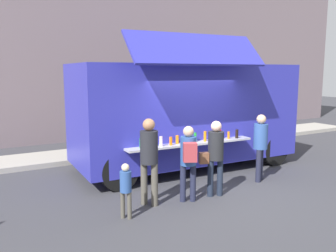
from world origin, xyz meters
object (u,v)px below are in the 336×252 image
(customer_mid_with_backpack, at_px, (188,156))
(child_near_queue, at_px, (126,186))
(food_truck_main, at_px, (186,112))
(trash_bin, at_px, (244,127))
(customer_rear_waiting, at_px, (149,154))
(customer_front_ordering, at_px, (215,152))
(customer_extra_browsing, at_px, (260,142))

(customer_mid_with_backpack, height_order, child_near_queue, customer_mid_with_backpack)
(food_truck_main, height_order, trash_bin, food_truck_main)
(customer_mid_with_backpack, relative_size, customer_rear_waiting, 0.90)
(customer_front_ordering, bearing_deg, customer_extra_browsing, -62.07)
(customer_front_ordering, bearing_deg, customer_mid_with_backpack, 108.60)
(customer_mid_with_backpack, height_order, customer_extra_browsing, customer_extra_browsing)
(food_truck_main, xyz_separation_m, customer_mid_with_backpack, (-1.45, -2.36, -0.61))
(trash_bin, distance_m, customer_mid_with_backpack, 7.39)
(trash_bin, bearing_deg, customer_mid_with_backpack, -140.57)
(food_truck_main, distance_m, customer_mid_with_backpack, 2.84)
(customer_rear_waiting, relative_size, customer_extra_browsing, 1.07)
(food_truck_main, distance_m, child_near_queue, 3.96)
(customer_rear_waiting, xyz_separation_m, customer_extra_browsing, (3.11, 0.07, -0.07))
(food_truck_main, distance_m, customer_extra_browsing, 2.29)
(trash_bin, distance_m, child_near_queue, 8.63)
(food_truck_main, bearing_deg, trash_bin, 30.69)
(trash_bin, distance_m, customer_front_ordering, 6.85)
(trash_bin, relative_size, customer_front_ordering, 0.61)
(customer_mid_with_backpack, bearing_deg, customer_extra_browsing, -56.90)
(customer_front_ordering, distance_m, customer_extra_browsing, 1.67)
(customer_extra_browsing, bearing_deg, trash_bin, -71.21)
(customer_rear_waiting, bearing_deg, customer_extra_browsing, -37.36)
(food_truck_main, distance_m, trash_bin, 4.96)
(customer_front_ordering, xyz_separation_m, customer_rear_waiting, (-1.48, 0.24, 0.08))
(customer_mid_with_backpack, bearing_deg, customer_front_ordering, -63.48)
(customer_front_ordering, height_order, child_near_queue, customer_front_ordering)
(food_truck_main, bearing_deg, customer_mid_with_backpack, -119.59)
(trash_bin, bearing_deg, customer_front_ordering, -136.97)
(child_near_queue, bearing_deg, food_truck_main, -0.27)
(food_truck_main, xyz_separation_m, customer_extra_browsing, (0.88, -2.03, -0.59))
(customer_extra_browsing, bearing_deg, customer_mid_with_backpack, 64.64)
(trash_bin, xyz_separation_m, child_near_queue, (-7.16, -4.82, 0.12))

